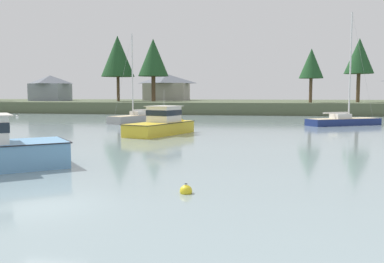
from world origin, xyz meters
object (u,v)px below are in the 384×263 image
sailboat_navy (343,123)px  mooring_buoy_yellow (186,191)px  mooring_buoy_white (17,116)px  cruiser_yellow (166,128)px  sailboat_grey (137,120)px

sailboat_navy → mooring_buoy_yellow: (-12.60, -37.24, -0.20)m
mooring_buoy_white → mooring_buoy_yellow: bearing=-51.7°
cruiser_yellow → mooring_buoy_yellow: cruiser_yellow is taller
cruiser_yellow → mooring_buoy_white: (-31.06, 24.19, -0.50)m
mooring_buoy_white → mooring_buoy_yellow: 60.14m
cruiser_yellow → mooring_buoy_white: size_ratio=19.13×
cruiser_yellow → mooring_buoy_yellow: bearing=-74.8°
cruiser_yellow → mooring_buoy_yellow: size_ratio=17.58×
sailboat_grey → mooring_buoy_white: (-23.62, 9.62, -0.19)m
mooring_buoy_white → cruiser_yellow: bearing=-37.9°
sailboat_grey → mooring_buoy_white: size_ratio=24.73×
sailboat_grey → mooring_buoy_yellow: (13.70, -37.54, -0.18)m
cruiser_yellow → sailboat_grey: bearing=117.1°
sailboat_navy → mooring_buoy_yellow: bearing=-108.7°
sailboat_navy → cruiser_yellow: sailboat_navy is taller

